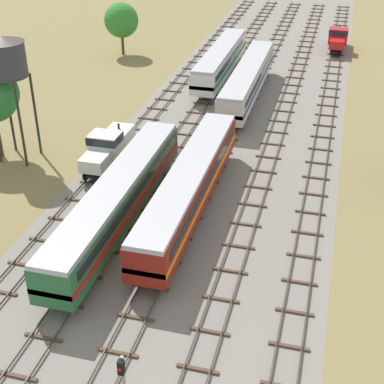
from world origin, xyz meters
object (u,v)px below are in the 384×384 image
at_px(passenger_coach_left_nearest, 118,197).
at_px(shunter_loco_centre_right_farther, 338,37).
at_px(water_tower, 5,59).
at_px(passenger_coach_centre_left_near, 190,184).
at_px(passenger_coach_centre_left_midfar, 248,78).
at_px(shunter_loco_far_left_mid, 107,146).
at_px(diesel_railcar_left_far, 221,60).

bearing_deg(passenger_coach_left_nearest, shunter_loco_centre_right_farther, 75.19).
relative_size(shunter_loco_centre_right_farther, water_tower, 0.73).
distance_m(passenger_coach_centre_left_near, shunter_loco_centre_right_farther, 50.53).
distance_m(passenger_coach_centre_left_midfar, water_tower, 28.25).
relative_size(passenger_coach_centre_left_near, shunter_loco_far_left_mid, 2.60).
xyz_separation_m(diesel_railcar_left_far, water_tower, (-13.35, -27.04, 6.95)).
height_order(passenger_coach_left_nearest, shunter_loco_far_left_mid, passenger_coach_left_nearest).
distance_m(passenger_coach_left_nearest, water_tower, 17.39).
distance_m(passenger_coach_left_nearest, passenger_coach_centre_left_near, 5.74).
height_order(passenger_coach_left_nearest, passenger_coach_centre_left_near, same).
xyz_separation_m(passenger_coach_left_nearest, shunter_loco_centre_right_farther, (14.01, 52.98, -0.60)).
bearing_deg(water_tower, shunter_loco_far_left_mid, 3.76).
relative_size(passenger_coach_centre_left_near, water_tower, 1.91).
xyz_separation_m(passenger_coach_left_nearest, passenger_coach_centre_left_midfar, (4.67, 29.33, 0.00)).
height_order(diesel_railcar_left_far, water_tower, water_tower).
height_order(shunter_loco_far_left_mid, passenger_coach_centre_left_midfar, passenger_coach_centre_left_midfar).
relative_size(passenger_coach_left_nearest, water_tower, 1.91).
relative_size(shunter_loco_far_left_mid, shunter_loco_centre_right_farther, 1.00).
bearing_deg(shunter_loco_far_left_mid, diesel_railcar_left_far, 79.99).
relative_size(passenger_coach_centre_left_midfar, diesel_railcar_left_far, 1.07).
xyz_separation_m(passenger_coach_left_nearest, passenger_coach_centre_left_near, (4.67, 3.33, 0.00)).
bearing_deg(water_tower, passenger_coach_centre_left_near, -16.66).
bearing_deg(diesel_railcar_left_far, passenger_coach_centre_left_midfar, -53.97).
distance_m(passenger_coach_centre_left_midfar, diesel_railcar_left_far, 7.94).
relative_size(passenger_coach_left_nearest, diesel_railcar_left_far, 1.07).
xyz_separation_m(passenger_coach_centre_left_near, diesel_railcar_left_far, (-4.67, 32.43, -0.02)).
distance_m(passenger_coach_centre_left_near, water_tower, 20.05).
xyz_separation_m(passenger_coach_centre_left_near, shunter_loco_centre_right_farther, (9.34, 49.65, -0.60)).
xyz_separation_m(passenger_coach_left_nearest, diesel_railcar_left_far, (-0.00, 35.76, -0.02)).
relative_size(passenger_coach_centre_left_midfar, shunter_loco_centre_right_farther, 2.60).
height_order(shunter_loco_far_left_mid, water_tower, water_tower).
height_order(passenger_coach_centre_left_near, shunter_loco_far_left_mid, passenger_coach_centre_left_near).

